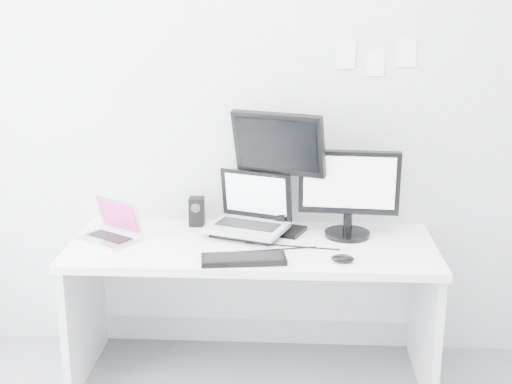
% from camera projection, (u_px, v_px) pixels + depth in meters
% --- Properties ---
extents(back_wall, '(3.60, 0.00, 3.60)m').
position_uv_depth(back_wall, '(256.00, 107.00, 3.54)').
color(back_wall, silver).
rests_on(back_wall, ground).
extents(desk, '(1.80, 0.70, 0.73)m').
position_uv_depth(desk, '(252.00, 311.00, 3.48)').
color(desk, white).
rests_on(desk, ground).
extents(macbook, '(0.35, 0.33, 0.21)m').
position_uv_depth(macbook, '(107.00, 221.00, 3.39)').
color(macbook, '#BABABF').
rests_on(macbook, desk).
extents(speaker, '(0.10, 0.10, 0.15)m').
position_uv_depth(speaker, '(197.00, 211.00, 3.63)').
color(speaker, black).
rests_on(speaker, desk).
extents(dell_laptop, '(0.47, 0.42, 0.32)m').
position_uv_depth(dell_laptop, '(246.00, 205.00, 3.45)').
color(dell_laptop, '#A3A5AA').
rests_on(dell_laptop, desk).
extents(rear_monitor, '(0.51, 0.34, 0.65)m').
position_uv_depth(rear_monitor, '(280.00, 171.00, 3.46)').
color(rear_monitor, black).
rests_on(rear_monitor, desk).
extents(samsung_monitor, '(0.52, 0.27, 0.46)m').
position_uv_depth(samsung_monitor, '(349.00, 193.00, 3.42)').
color(samsung_monitor, black).
rests_on(samsung_monitor, desk).
extents(keyboard, '(0.40, 0.19, 0.03)m').
position_uv_depth(keyboard, '(244.00, 259.00, 3.14)').
color(keyboard, black).
rests_on(keyboard, desk).
extents(mouse, '(0.11, 0.08, 0.03)m').
position_uv_depth(mouse, '(343.00, 258.00, 3.14)').
color(mouse, black).
rests_on(mouse, desk).
extents(wall_note_0, '(0.10, 0.00, 0.14)m').
position_uv_depth(wall_note_0, '(345.00, 55.00, 3.44)').
color(wall_note_0, white).
rests_on(wall_note_0, back_wall).
extents(wall_note_1, '(0.09, 0.00, 0.13)m').
position_uv_depth(wall_note_1, '(375.00, 63.00, 3.44)').
color(wall_note_1, white).
rests_on(wall_note_1, back_wall).
extents(wall_note_2, '(0.10, 0.00, 0.14)m').
position_uv_depth(wall_note_2, '(406.00, 53.00, 3.42)').
color(wall_note_2, white).
rests_on(wall_note_2, back_wall).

